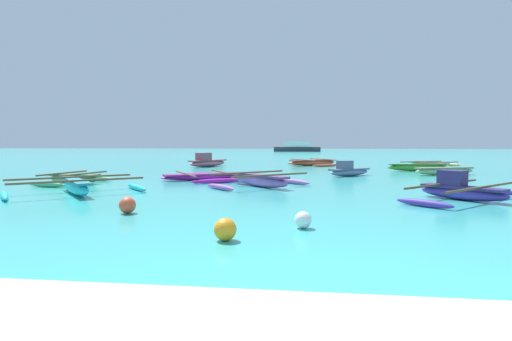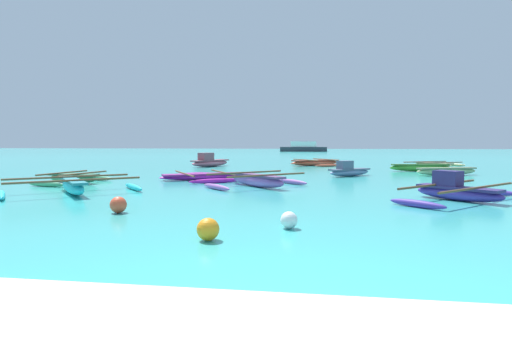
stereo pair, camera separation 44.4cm
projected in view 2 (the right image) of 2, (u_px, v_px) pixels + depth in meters
moored_boat_0 at (349, 171)px, 20.50m from camera, size 2.41×2.13×0.80m
moored_boat_1 at (446, 171)px, 21.05m from camera, size 3.50×1.75×0.41m
moored_boat_2 at (256, 180)px, 15.53m from camera, size 4.05×3.93×0.54m
moored_boat_3 at (315, 163)px, 30.18m from camera, size 3.97×4.23×0.49m
moored_boat_4 at (210, 162)px, 28.85m from camera, size 2.43×3.54×1.01m
moored_boat_5 at (420, 167)px, 24.00m from camera, size 3.70×1.01×0.44m
moored_boat_6 at (433, 164)px, 29.07m from camera, size 4.73×3.90×0.35m
moored_boat_7 at (456, 191)px, 11.80m from camera, size 4.34×4.32×0.87m
moored_boat_8 at (73, 186)px, 13.40m from camera, size 4.55×4.33×0.54m
moored_boat_9 at (73, 178)px, 16.82m from camera, size 2.45×3.26×0.47m
moored_boat_10 at (204, 176)px, 18.60m from camera, size 4.07×4.63×0.34m
mooring_buoy_0 at (118, 205)px, 9.67m from camera, size 0.40×0.40×0.40m
mooring_buoy_1 at (208, 229)px, 6.92m from camera, size 0.40×0.40×0.40m
mooring_buoy_2 at (289, 220)px, 7.90m from camera, size 0.34×0.34×0.34m
distant_ferry at (303, 147)px, 81.04m from camera, size 9.38×2.06×2.06m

